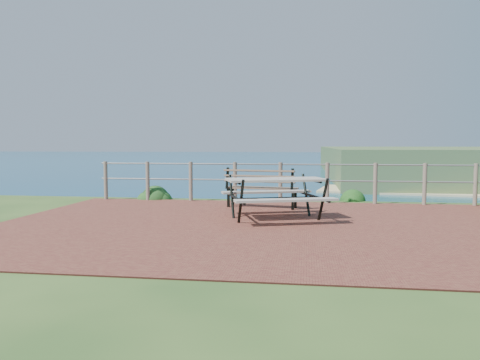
% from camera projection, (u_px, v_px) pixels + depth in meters
% --- Properties ---
extents(ground, '(10.00, 7.00, 0.12)m').
position_uv_depth(ground, '(270.00, 226.00, 8.41)').
color(ground, brown).
rests_on(ground, ground).
extents(ocean, '(1200.00, 1200.00, 0.00)m').
position_uv_depth(ocean, '(305.00, 148.00, 205.85)').
color(ocean, '#146D7B').
rests_on(ocean, ground).
extents(safety_railing, '(9.40, 0.10, 1.00)m').
position_uv_depth(safety_railing, '(280.00, 180.00, 11.67)').
color(safety_railing, '#6B5B4C').
rests_on(safety_railing, ground).
extents(picnic_table, '(2.02, 1.55, 0.79)m').
position_uv_depth(picnic_table, '(276.00, 194.00, 9.03)').
color(picnic_table, '#A29B91').
rests_on(picnic_table, ground).
extents(park_bench, '(1.68, 0.70, 0.92)m').
position_uv_depth(park_bench, '(262.00, 182.00, 10.69)').
color(park_bench, brown).
rests_on(park_bench, ground).
extents(shrub_lip_west, '(0.79, 0.79, 0.53)m').
position_uv_depth(shrub_lip_west, '(155.00, 199.00, 12.66)').
color(shrub_lip_west, '#1E4C1C').
rests_on(shrub_lip_west, ground).
extents(shrub_lip_east, '(0.70, 0.70, 0.41)m').
position_uv_depth(shrub_lip_east, '(358.00, 200.00, 12.32)').
color(shrub_lip_east, '#164918').
rests_on(shrub_lip_east, ground).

